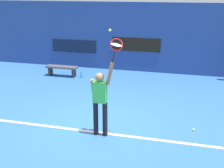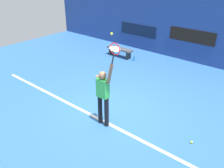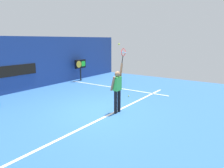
{
  "view_description": "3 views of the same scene",
  "coord_description": "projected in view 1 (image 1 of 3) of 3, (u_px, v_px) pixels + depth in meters",
  "views": [
    {
      "loc": [
        2.42,
        -7.44,
        3.7
      ],
      "look_at": [
        0.55,
        -0.46,
        1.36
      ],
      "focal_mm": 48.02,
      "sensor_mm": 36.0,
      "label": 1
    },
    {
      "loc": [
        4.3,
        -5.01,
        4.29
      ],
      "look_at": [
        0.5,
        -0.52,
        1.33
      ],
      "focal_mm": 38.93,
      "sensor_mm": 36.0,
      "label": 2
    },
    {
      "loc": [
        -6.51,
        -5.19,
        2.91
      ],
      "look_at": [
        -0.07,
        -0.66,
        1.24
      ],
      "focal_mm": 33.76,
      "sensor_mm": 36.0,
      "label": 3
    }
  ],
  "objects": [
    {
      "name": "ground_plane",
      "position": [
        98.0,
        123.0,
        8.57
      ],
      "size": [
        18.0,
        18.0,
        0.0
      ],
      "primitive_type": "plane",
      "color": "#2D609E"
    },
    {
      "name": "back_wall",
      "position": [
        137.0,
        37.0,
        13.5
      ],
      "size": [
        18.0,
        0.2,
        3.1
      ],
      "primitive_type": "cube",
      "color": "navy",
      "rests_on": "ground_plane"
    },
    {
      "name": "sponsor_banner_center",
      "position": [
        136.0,
        45.0,
        13.48
      ],
      "size": [
        2.2,
        0.03,
        0.6
      ],
      "primitive_type": "cube",
      "color": "black"
    },
    {
      "name": "sponsor_banner_portside",
      "position": [
        74.0,
        46.0,
        14.29
      ],
      "size": [
        2.2,
        0.03,
        0.6
      ],
      "primitive_type": "cube",
      "color": "#0C1933"
    },
    {
      "name": "court_baseline",
      "position": [
        91.0,
        132.0,
        8.03
      ],
      "size": [
        10.0,
        0.1,
        0.01
      ],
      "primitive_type": "cube",
      "color": "white",
      "rests_on": "ground_plane"
    },
    {
      "name": "tennis_player",
      "position": [
        100.0,
        99.0,
        7.58
      ],
      "size": [
        0.62,
        0.31,
        1.99
      ],
      "color": "black",
      "rests_on": "ground_plane"
    },
    {
      "name": "tennis_racket",
      "position": [
        116.0,
        46.0,
        7.05
      ],
      "size": [
        0.38,
        0.27,
        0.63
      ],
      "color": "black"
    },
    {
      "name": "tennis_ball",
      "position": [
        110.0,
        30.0,
        7.07
      ],
      "size": [
        0.07,
        0.07,
        0.07
      ],
      "primitive_type": "sphere",
      "color": "#CCE033"
    },
    {
      "name": "court_bench",
      "position": [
        62.0,
        69.0,
        12.98
      ],
      "size": [
        1.4,
        0.36,
        0.45
      ],
      "color": "#4C4C51",
      "rests_on": "ground_plane"
    },
    {
      "name": "water_bottle",
      "position": [
        81.0,
        75.0,
        12.83
      ],
      "size": [
        0.07,
        0.07,
        0.24
      ],
      "primitive_type": "cylinder",
      "color": "#338CD8",
      "rests_on": "ground_plane"
    },
    {
      "name": "spare_ball",
      "position": [
        193.0,
        130.0,
        8.09
      ],
      "size": [
        0.07,
        0.07,
        0.07
      ],
      "primitive_type": "sphere",
      "color": "#CCE033",
      "rests_on": "ground_plane"
    }
  ]
}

